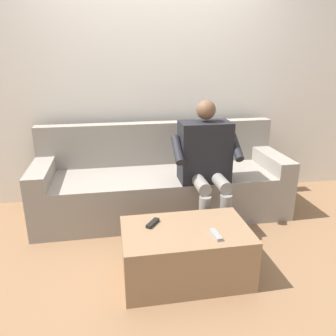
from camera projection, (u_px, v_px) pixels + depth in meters
name	position (u px, v px, depth m)	size (l,w,h in m)	color
ground_plane	(175.00, 248.00, 2.78)	(8.00, 8.00, 0.00)	#846042
back_wall	(154.00, 70.00, 3.48)	(5.46, 0.06, 2.77)	silver
couch	(162.00, 185.00, 3.36)	(2.44, 0.79, 0.87)	gray
coffee_table	(185.00, 253.00, 2.38)	(0.89, 0.55, 0.38)	#8C6B4C
person_solo_seated	(206.00, 158.00, 2.96)	(0.60, 0.56, 1.17)	black
remote_gray	(216.00, 235.00, 2.23)	(0.14, 0.04, 0.02)	gray
remote_black	(153.00, 223.00, 2.38)	(0.14, 0.04, 0.02)	black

